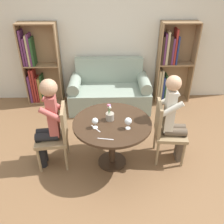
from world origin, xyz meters
name	(u,v)px	position (x,y,z in m)	size (l,w,h in m)	color
ground_plane	(112,162)	(0.00, 0.00, 0.00)	(16.00, 16.00, 0.00)	brown
back_wall	(109,33)	(0.00, 2.08, 1.35)	(5.20, 0.05, 2.70)	beige
round_table	(112,130)	(0.00, 0.00, 0.58)	(1.03, 1.03, 0.70)	#382619
couch	(110,92)	(0.00, 1.65, 0.31)	(1.54, 0.80, 0.92)	gray
bookshelf_left	(38,68)	(-1.40, 1.92, 0.72)	(0.70, 0.28, 1.58)	#93704C
bookshelf_right	(170,63)	(1.21, 1.92, 0.79)	(0.70, 0.28, 1.58)	#93704C
chair_left	(57,134)	(-0.75, 0.04, 0.49)	(0.45, 0.45, 0.90)	#937A56
chair_right	(166,129)	(0.75, 0.10, 0.49)	(0.46, 0.46, 0.90)	#937A56
person_left	(48,122)	(-0.83, 0.03, 0.70)	(0.44, 0.36, 1.29)	black
person_right	(174,119)	(0.84, 0.09, 0.68)	(0.44, 0.36, 1.30)	brown
wine_glass_left	(95,121)	(-0.21, -0.12, 0.80)	(0.08, 0.08, 0.14)	white
wine_glass_right	(128,121)	(0.19, -0.15, 0.81)	(0.09, 0.09, 0.15)	white
flower_vase	(110,115)	(-0.03, 0.05, 0.77)	(0.11, 0.11, 0.25)	#9E9384
knife_left_setting	(96,129)	(-0.21, -0.14, 0.70)	(0.12, 0.16, 0.00)	silver
fork_left_setting	(106,139)	(-0.09, -0.36, 0.70)	(0.19, 0.04, 0.00)	silver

